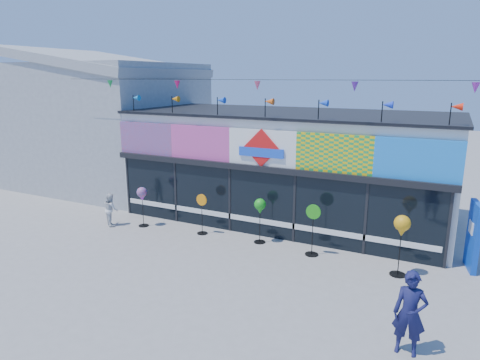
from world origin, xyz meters
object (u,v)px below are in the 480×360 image
Objects in this scene: blue_sign at (473,236)px; child at (111,209)px; spinner_3 at (313,229)px; adult_man at (410,313)px; spinner_1 at (202,213)px; spinner_4 at (402,228)px; spinner_0 at (142,195)px; spinner_2 at (260,208)px.

child is (-11.88, -1.72, -0.39)m from blue_sign.
spinner_3 is 4.96m from adult_man.
spinner_4 is (6.57, -0.36, 0.64)m from spinner_1.
child is at bearing -168.45° from spinner_1.
spinner_3 is 2.64m from spinner_4.
adult_man reaches higher than spinner_3.
adult_man is at bearing -162.32° from child.
blue_sign is at bearing 37.04° from spinner_4.
spinner_3 is at bearing -1.03° from spinner_1.
blue_sign is 4.50m from spinner_3.
spinner_1 reaches higher than child.
spinner_0 is at bearing 176.37° from blue_sign.
child is (-10.64, 3.20, -0.26)m from adult_man.
spinner_1 is 3.58m from child.
spinner_4 reaches higher than spinner_2.
spinner_4 is at bearing -0.50° from spinner_0.
spinner_3 is (-4.37, -1.07, -0.13)m from blue_sign.
spinner_0 reaches higher than spinner_1.
blue_sign is at bearing 75.45° from adult_man.
adult_man is (9.51, -3.64, -0.31)m from spinner_0.
spinner_4 is 3.64m from adult_man.
spinner_0 is 1.21× the size of child.
blue_sign is at bearing 6.81° from spinner_0.
spinner_3 reaches higher than spinner_0.
spinner_4 reaches higher than adult_man.
spinner_3 is at bearing 1.87° from spinner_0.
spinner_0 is 10.19m from adult_man.
spinner_4 is at bearing -6.51° from spinner_2.
adult_man is at bearing -39.10° from spinner_2.
blue_sign is at bearing -137.35° from child.
spinner_0 is at bearing 179.50° from spinner_4.
child is at bearing -177.97° from spinner_4.
spinner_4 is at bearing -6.36° from spinner_3.
spinner_1 is at bearing -134.04° from child.
adult_man reaches higher than child.
spinner_0 is 2.42m from spinner_1.
spinner_3 is at bearing 173.64° from spinner_4.
spinner_3 is at bearing -6.71° from spinner_2.
blue_sign is 1.37× the size of spinner_1.
spinner_4 reaches higher than spinner_1.
blue_sign is at bearing 13.81° from spinner_3.
spinner_0 is at bearing -174.59° from spinner_2.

